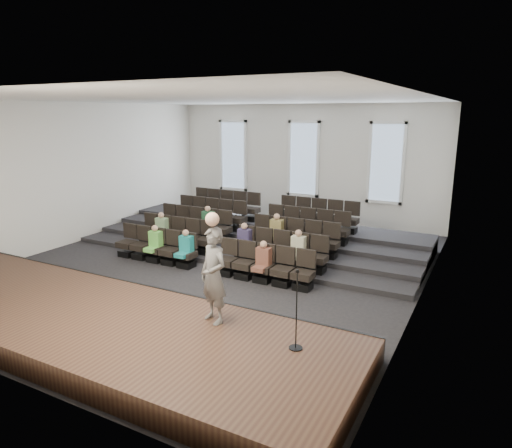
# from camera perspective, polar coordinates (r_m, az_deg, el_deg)

# --- Properties ---
(ground) EXTENTS (14.00, 14.00, 0.00)m
(ground) POSITION_cam_1_polar(r_m,az_deg,el_deg) (14.32, -4.93, -5.16)
(ground) COLOR black
(ground) RESTS_ON ground
(ceiling) EXTENTS (12.00, 14.00, 0.02)m
(ceiling) POSITION_cam_1_polar(r_m,az_deg,el_deg) (13.56, -5.37, 15.31)
(ceiling) COLOR white
(ceiling) RESTS_ON ground
(wall_back) EXTENTS (12.00, 0.04, 5.00)m
(wall_back) POSITION_cam_1_polar(r_m,az_deg,el_deg) (19.92, 6.01, 7.53)
(wall_back) COLOR silver
(wall_back) RESTS_ON ground
(wall_left) EXTENTS (0.04, 14.00, 5.00)m
(wall_left) POSITION_cam_1_polar(r_m,az_deg,el_deg) (17.71, -21.79, 5.87)
(wall_left) COLOR silver
(wall_left) RESTS_ON ground
(wall_right) EXTENTS (0.04, 14.00, 5.00)m
(wall_right) POSITION_cam_1_polar(r_m,az_deg,el_deg) (11.63, 20.62, 2.33)
(wall_right) COLOR silver
(wall_right) RESTS_ON ground
(stage) EXTENTS (11.80, 3.60, 0.50)m
(stage) POSITION_cam_1_polar(r_m,az_deg,el_deg) (10.63, -20.30, -11.45)
(stage) COLOR #412B1C
(stage) RESTS_ON ground
(stage_lip) EXTENTS (11.80, 0.06, 0.52)m
(stage_lip) POSITION_cam_1_polar(r_m,az_deg,el_deg) (11.76, -13.86, -8.51)
(stage_lip) COLOR black
(stage_lip) RESTS_ON ground
(risers) EXTENTS (11.80, 4.80, 0.60)m
(risers) POSITION_cam_1_polar(r_m,az_deg,el_deg) (16.89, 0.89, -1.47)
(risers) COLOR black
(risers) RESTS_ON ground
(seating_rows) EXTENTS (6.80, 4.70, 1.67)m
(seating_rows) POSITION_cam_1_polar(r_m,az_deg,el_deg) (15.38, -1.87, -1.13)
(seating_rows) COLOR black
(seating_rows) RESTS_ON ground
(windows) EXTENTS (8.44, 0.10, 3.24)m
(windows) POSITION_cam_1_polar(r_m,az_deg,el_deg) (19.84, 5.95, 8.09)
(windows) COLOR white
(windows) RESTS_ON wall_back
(audience) EXTENTS (5.45, 2.64, 1.10)m
(audience) POSITION_cam_1_polar(r_m,az_deg,el_deg) (14.34, -4.30, -1.73)
(audience) COLOR #6ECF52
(audience) RESTS_ON seating_rows
(speaker) EXTENTS (0.84, 0.71, 1.96)m
(speaker) POSITION_cam_1_polar(r_m,az_deg,el_deg) (9.14, -5.32, -6.44)
(speaker) COLOR #5B5856
(speaker) RESTS_ON stage
(mic_stand) EXTENTS (0.25, 0.25, 1.50)m
(mic_stand) POSITION_cam_1_polar(r_m,az_deg,el_deg) (8.32, 5.04, -12.54)
(mic_stand) COLOR black
(mic_stand) RESTS_ON stage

